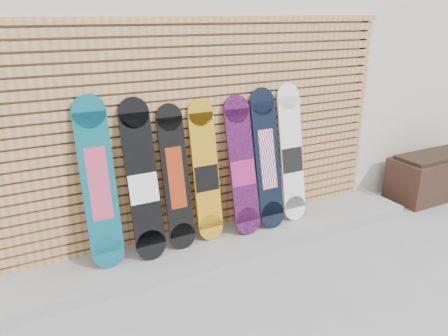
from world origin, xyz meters
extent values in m
plane|color=gray|center=(0.00, 0.00, 0.00)|extent=(80.00, 80.00, 0.00)
cube|color=beige|center=(0.50, 3.50, 1.80)|extent=(12.00, 5.00, 3.60)
cube|color=gray|center=(-0.15, 0.68, 0.06)|extent=(4.60, 0.70, 0.12)
cube|color=#B57F4B|center=(-0.15, 0.97, 0.14)|extent=(4.20, 0.05, 0.08)
cube|color=#B57F4B|center=(-0.15, 0.97, 0.23)|extent=(4.20, 0.05, 0.08)
cube|color=#B57F4B|center=(-0.15, 0.97, 0.33)|extent=(4.20, 0.05, 0.07)
cube|color=#B57F4B|center=(-0.15, 0.97, 0.43)|extent=(4.20, 0.05, 0.07)
cube|color=#B57F4B|center=(-0.15, 0.97, 0.53)|extent=(4.20, 0.05, 0.07)
cube|color=#B57F4B|center=(-0.15, 0.97, 0.62)|extent=(4.20, 0.05, 0.07)
cube|color=#B57F4B|center=(-0.15, 0.97, 0.72)|extent=(4.20, 0.05, 0.07)
cube|color=#B57F4B|center=(-0.15, 0.97, 0.82)|extent=(4.20, 0.05, 0.07)
cube|color=#B57F4B|center=(-0.15, 0.97, 0.91)|extent=(4.20, 0.05, 0.07)
cube|color=#B57F4B|center=(-0.15, 0.97, 1.01)|extent=(4.20, 0.05, 0.08)
cube|color=#B57F4B|center=(-0.15, 0.97, 1.11)|extent=(4.20, 0.05, 0.08)
cube|color=#B57F4B|center=(-0.15, 0.97, 1.20)|extent=(4.20, 0.05, 0.08)
cube|color=#B57F4B|center=(-0.15, 0.97, 1.30)|extent=(4.20, 0.05, 0.08)
cube|color=#B57F4B|center=(-0.15, 0.97, 1.40)|extent=(4.20, 0.05, 0.08)
cube|color=#B57F4B|center=(-0.15, 0.97, 1.50)|extent=(4.20, 0.05, 0.08)
cube|color=#B57F4B|center=(-0.15, 0.97, 1.59)|extent=(4.20, 0.05, 0.08)
cube|color=#B57F4B|center=(-0.15, 0.97, 1.69)|extent=(4.20, 0.05, 0.08)
cube|color=#B57F4B|center=(-0.15, 0.97, 1.79)|extent=(4.20, 0.05, 0.08)
cube|color=#B57F4B|center=(-0.15, 0.97, 1.88)|extent=(4.20, 0.05, 0.08)
cube|color=#B57F4B|center=(-0.15, 0.97, 1.98)|extent=(4.20, 0.05, 0.08)
cube|color=#B57F4B|center=(-0.15, 0.97, 2.08)|extent=(4.20, 0.05, 0.08)
cube|color=#B57F4B|center=(-0.15, 0.97, 2.17)|extent=(4.20, 0.05, 0.08)
cube|color=black|center=(1.87, 0.99, 1.12)|extent=(0.06, 0.04, 2.23)
cube|color=#B57F4B|center=(-0.15, 0.97, 2.26)|extent=(4.26, 0.07, 0.06)
cube|color=black|center=(3.01, 0.59, 0.27)|extent=(1.32, 0.55, 0.55)
cube|color=black|center=(3.01, 0.59, 0.57)|extent=(1.21, 0.44, 0.04)
cube|color=#0B586C|center=(-1.31, 0.79, 0.90)|extent=(0.30, 0.26, 1.26)
cylinder|color=#0B586C|center=(-1.31, 0.67, 0.27)|extent=(0.30, 0.08, 0.30)
cylinder|color=#0B586C|center=(-1.31, 0.91, 1.52)|extent=(0.30, 0.08, 0.30)
cube|color=#E04F6E|center=(-1.31, 0.79, 0.90)|extent=(0.19, 0.15, 0.66)
cube|color=black|center=(-0.92, 0.76, 0.87)|extent=(0.29, 0.30, 1.22)
cylinder|color=black|center=(-0.92, 0.62, 0.26)|extent=(0.29, 0.09, 0.29)
cylinder|color=black|center=(-0.92, 0.90, 1.47)|extent=(0.29, 0.09, 0.29)
cube|color=white|center=(-0.92, 0.74, 0.79)|extent=(0.28, 0.09, 0.27)
cube|color=black|center=(-0.58, 0.79, 0.82)|extent=(0.26, 0.26, 1.15)
cylinder|color=black|center=(-0.58, 0.67, 0.25)|extent=(0.26, 0.07, 0.26)
cylinder|color=black|center=(-0.58, 0.91, 1.39)|extent=(0.26, 0.07, 0.26)
cube|color=maroon|center=(-0.58, 0.79, 0.82)|extent=(0.16, 0.15, 0.59)
cube|color=#C48815|center=(-0.25, 0.80, 0.83)|extent=(0.27, 0.23, 1.16)
cylinder|color=#C48815|center=(-0.25, 0.70, 0.25)|extent=(0.27, 0.07, 0.27)
cylinder|color=#C48815|center=(-0.25, 0.91, 1.40)|extent=(0.27, 0.07, 0.27)
cube|color=black|center=(-0.25, 0.79, 0.76)|extent=(0.26, 0.07, 0.26)
cube|color=black|center=(0.15, 0.76, 0.83)|extent=(0.29, 0.29, 1.15)
cylinder|color=black|center=(0.15, 0.63, 0.26)|extent=(0.29, 0.09, 0.29)
cylinder|color=black|center=(0.15, 0.90, 1.40)|extent=(0.29, 0.09, 0.29)
cube|color=#A02068|center=(0.15, 0.75, 0.76)|extent=(0.28, 0.09, 0.26)
cube|color=black|center=(0.45, 0.77, 0.86)|extent=(0.29, 0.29, 1.19)
cylinder|color=black|center=(0.45, 0.63, 0.26)|extent=(0.29, 0.09, 0.29)
cylinder|color=black|center=(0.45, 0.90, 1.45)|extent=(0.29, 0.09, 0.29)
cube|color=white|center=(0.45, 0.77, 0.86)|extent=(0.18, 0.17, 0.62)
cube|color=white|center=(0.78, 0.79, 0.87)|extent=(0.28, 0.26, 1.22)
cylinder|color=white|center=(0.78, 0.67, 0.26)|extent=(0.28, 0.07, 0.28)
cylinder|color=white|center=(0.78, 0.91, 1.48)|extent=(0.28, 0.07, 0.28)
cube|color=black|center=(0.78, 0.78, 0.79)|extent=(0.27, 0.08, 0.27)
camera|label=1|loc=(-1.98, -2.91, 2.33)|focal=35.00mm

